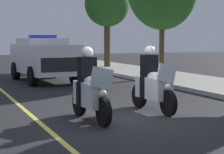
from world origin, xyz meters
The scene contains 6 objects.
ground_plane centered at (0.00, 0.00, 0.00)m, with size 80.00×80.00×0.00m, color black.
lane_stripe_center centered at (0.00, -2.12, 0.00)m, with size 48.00×0.12×0.01m, color #E0D14C.
police_motorcycle_lead_left centered at (0.02, -0.95, 0.70)m, with size 2.14×0.60×1.72m.
police_motorcycle_lead_right centered at (-0.55, 0.97, 0.70)m, with size 2.14×0.60×1.72m.
police_suv centered at (-9.21, 0.03, 1.07)m, with size 5.00×2.29×2.05m.
tree_behind_suv centered at (-16.08, 5.71, 4.04)m, with size 2.84×2.84×5.45m.
Camera 1 is at (9.38, -4.16, 1.93)m, focal length 68.66 mm.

